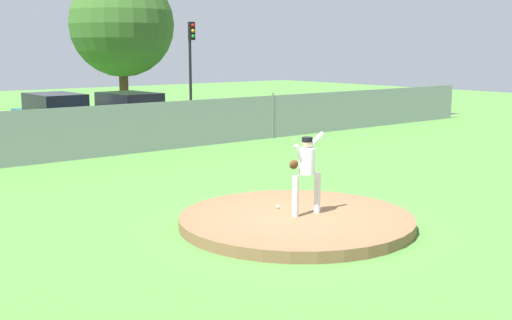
# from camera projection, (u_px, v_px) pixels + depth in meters

# --- Properties ---
(ground_plane) EXTENTS (80.00, 80.00, 0.00)m
(ground_plane) POSITION_uv_depth(u_px,v_px,m) (146.00, 179.00, 17.25)
(ground_plane) COLOR #4C8438
(asphalt_strip) EXTENTS (44.00, 7.00, 0.01)m
(asphalt_strip) POSITION_uv_depth(u_px,v_px,m) (33.00, 143.00, 23.78)
(asphalt_strip) COLOR #2B2B2D
(asphalt_strip) RESTS_ON ground_plane
(pitchers_mound) EXTENTS (4.62, 4.62, 0.22)m
(pitchers_mound) POSITION_uv_depth(u_px,v_px,m) (296.00, 221.00, 12.62)
(pitchers_mound) COLOR brown
(pitchers_mound) RESTS_ON ground_plane
(pitcher_youth) EXTENTS (0.82, 0.32, 1.62)m
(pitcher_youth) POSITION_uv_depth(u_px,v_px,m) (306.00, 167.00, 12.48)
(pitcher_youth) COLOR silver
(pitcher_youth) RESTS_ON pitchers_mound
(baseball) EXTENTS (0.07, 0.07, 0.07)m
(baseball) POSITION_uv_depth(u_px,v_px,m) (278.00, 207.00, 13.14)
(baseball) COLOR white
(baseball) RESTS_ON pitchers_mound
(chainlink_fence) EXTENTS (39.29, 0.07, 1.77)m
(chainlink_fence) POSITION_uv_depth(u_px,v_px,m) (83.00, 133.00, 20.18)
(chainlink_fence) COLOR gray
(chainlink_fence) RESTS_ON ground_plane
(parked_car_teal) EXTENTS (1.85, 4.66, 1.80)m
(parked_car_teal) POSITION_uv_depth(u_px,v_px,m) (56.00, 118.00, 24.27)
(parked_car_teal) COLOR #146066
(parked_car_teal) RESTS_ON ground_plane
(parked_car_silver) EXTENTS (2.18, 4.69, 1.73)m
(parked_car_silver) POSITION_uv_depth(u_px,v_px,m) (130.00, 115.00, 25.73)
(parked_car_silver) COLOR #B7BABF
(parked_car_silver) RESTS_ON ground_plane
(traffic_cone_orange) EXTENTS (0.40, 0.40, 0.55)m
(traffic_cone_orange) POSITION_uv_depth(u_px,v_px,m) (238.00, 114.00, 31.73)
(traffic_cone_orange) COLOR orange
(traffic_cone_orange) RESTS_ON asphalt_strip
(traffic_light_far) EXTENTS (0.28, 0.46, 4.80)m
(traffic_light_far) POSITION_uv_depth(u_px,v_px,m) (191.00, 52.00, 32.47)
(traffic_light_far) COLOR black
(traffic_light_far) RESTS_ON ground_plane
(tree_leaning_west) EXTENTS (5.77, 5.77, 7.67)m
(tree_leaning_west) POSITION_uv_depth(u_px,v_px,m) (122.00, 25.00, 35.41)
(tree_leaning_west) COLOR #4C331E
(tree_leaning_west) RESTS_ON ground_plane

